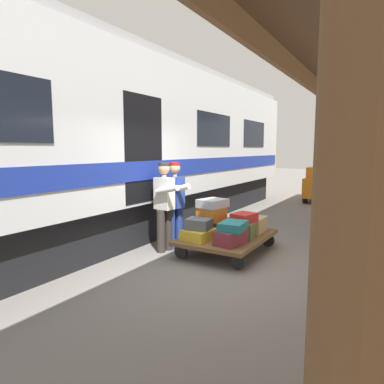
{
  "coord_description": "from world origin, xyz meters",
  "views": [
    {
      "loc": [
        -2.3,
        5.06,
        1.95
      ],
      "look_at": [
        0.94,
        -0.39,
        1.15
      ],
      "focal_mm": 31.75,
      "sensor_mm": 36.0,
      "label": 1
    }
  ],
  "objects_px": {
    "suitcase_tan_vintage": "(253,224)",
    "suitcase_gray_aluminum": "(213,203)",
    "suitcase_teal_softside": "(233,226)",
    "suitcase_red_plastic": "(244,217)",
    "train_car": "(88,144)",
    "suitcase_slate_roller": "(199,224)",
    "porter_by_door": "(165,204)",
    "baggage_tug": "(321,185)",
    "suitcase_orange_carryall": "(212,214)",
    "suitcase_yellow_case": "(199,234)",
    "suitcase_olive_duffel": "(243,230)",
    "suitcase_maroon_trunk": "(213,227)",
    "suitcase_brown_leather": "(224,224)",
    "suitcase_burgundy_valise": "(231,237)",
    "luggage_cart": "(227,238)",
    "porter_in_overalls": "(174,202)"
  },
  "relations": [
    {
      "from": "suitcase_slate_roller",
      "to": "suitcase_brown_leather",
      "type": "bearing_deg",
      "value": -90.67
    },
    {
      "from": "suitcase_gray_aluminum",
      "to": "baggage_tug",
      "type": "height_order",
      "value": "baggage_tug"
    },
    {
      "from": "suitcase_tan_vintage",
      "to": "suitcase_yellow_case",
      "type": "distance_m",
      "value": 1.23
    },
    {
      "from": "suitcase_orange_carryall",
      "to": "suitcase_gray_aluminum",
      "type": "height_order",
      "value": "suitcase_gray_aluminum"
    },
    {
      "from": "suitcase_tan_vintage",
      "to": "suitcase_orange_carryall",
      "type": "distance_m",
      "value": 0.88
    },
    {
      "from": "suitcase_yellow_case",
      "to": "suitcase_orange_carryall",
      "type": "bearing_deg",
      "value": -88.0
    },
    {
      "from": "suitcase_teal_softside",
      "to": "suitcase_orange_carryall",
      "type": "height_order",
      "value": "suitcase_orange_carryall"
    },
    {
      "from": "suitcase_burgundy_valise",
      "to": "luggage_cart",
      "type": "bearing_deg",
      "value": -59.82
    },
    {
      "from": "suitcase_red_plastic",
      "to": "porter_in_overalls",
      "type": "height_order",
      "value": "porter_in_overalls"
    },
    {
      "from": "train_car",
      "to": "suitcase_slate_roller",
      "type": "xyz_separation_m",
      "value": [
        -2.59,
        -0.16,
        -1.45
      ]
    },
    {
      "from": "suitcase_burgundy_valise",
      "to": "suitcase_gray_aluminum",
      "type": "xyz_separation_m",
      "value": [
        0.62,
        -0.53,
        0.47
      ]
    },
    {
      "from": "suitcase_teal_softside",
      "to": "suitcase_slate_roller",
      "type": "bearing_deg",
      "value": 2.54
    },
    {
      "from": "suitcase_yellow_case",
      "to": "suitcase_olive_duffel",
      "type": "relative_size",
      "value": 1.18
    },
    {
      "from": "train_car",
      "to": "baggage_tug",
      "type": "xyz_separation_m",
      "value": [
        -3.29,
        -8.11,
        -1.43
      ]
    },
    {
      "from": "suitcase_teal_softside",
      "to": "suitcase_red_plastic",
      "type": "xyz_separation_m",
      "value": [
        0.02,
        -0.53,
        0.05
      ]
    },
    {
      "from": "luggage_cart",
      "to": "baggage_tug",
      "type": "height_order",
      "value": "baggage_tug"
    },
    {
      "from": "suitcase_tan_vintage",
      "to": "suitcase_gray_aluminum",
      "type": "bearing_deg",
      "value": 40.52
    },
    {
      "from": "suitcase_teal_softside",
      "to": "suitcase_orange_carryall",
      "type": "bearing_deg",
      "value": -35.7
    },
    {
      "from": "suitcase_brown_leather",
      "to": "suitcase_maroon_trunk",
      "type": "height_order",
      "value": "suitcase_maroon_trunk"
    },
    {
      "from": "suitcase_tan_vintage",
      "to": "porter_in_overalls",
      "type": "distance_m",
      "value": 1.62
    },
    {
      "from": "luggage_cart",
      "to": "suitcase_slate_roller",
      "type": "height_order",
      "value": "suitcase_slate_roller"
    },
    {
      "from": "suitcase_maroon_trunk",
      "to": "porter_by_door",
      "type": "height_order",
      "value": "porter_by_door"
    },
    {
      "from": "suitcase_tan_vintage",
      "to": "porter_by_door",
      "type": "xyz_separation_m",
      "value": [
        1.35,
        1.08,
        0.45
      ]
    },
    {
      "from": "luggage_cart",
      "to": "suitcase_maroon_trunk",
      "type": "height_order",
      "value": "suitcase_maroon_trunk"
    },
    {
      "from": "suitcase_brown_leather",
      "to": "suitcase_maroon_trunk",
      "type": "bearing_deg",
      "value": 90.0
    },
    {
      "from": "suitcase_brown_leather",
      "to": "suitcase_burgundy_valise",
      "type": "bearing_deg",
      "value": 120.18
    },
    {
      "from": "train_car",
      "to": "suitcase_slate_roller",
      "type": "height_order",
      "value": "train_car"
    },
    {
      "from": "suitcase_maroon_trunk",
      "to": "suitcase_teal_softside",
      "type": "distance_m",
      "value": 0.84
    },
    {
      "from": "luggage_cart",
      "to": "porter_in_overalls",
      "type": "xyz_separation_m",
      "value": [
        1.03,
        0.26,
        0.64
      ]
    },
    {
      "from": "suitcase_brown_leather",
      "to": "baggage_tug",
      "type": "distance_m",
      "value": 6.93
    },
    {
      "from": "suitcase_tan_vintage",
      "to": "suitcase_teal_softside",
      "type": "relative_size",
      "value": 1.06
    },
    {
      "from": "suitcase_red_plastic",
      "to": "suitcase_gray_aluminum",
      "type": "xyz_separation_m",
      "value": [
        0.64,
        0.04,
        0.22
      ]
    },
    {
      "from": "suitcase_gray_aluminum",
      "to": "suitcase_slate_roller",
      "type": "height_order",
      "value": "suitcase_gray_aluminum"
    },
    {
      "from": "luggage_cart",
      "to": "suitcase_burgundy_valise",
      "type": "xyz_separation_m",
      "value": [
        -0.31,
        0.53,
        0.17
      ]
    },
    {
      "from": "suitcase_tan_vintage",
      "to": "suitcase_yellow_case",
      "type": "height_order",
      "value": "suitcase_tan_vintage"
    },
    {
      "from": "suitcase_maroon_trunk",
      "to": "suitcase_slate_roller",
      "type": "xyz_separation_m",
      "value": [
        0.01,
        0.53,
        0.16
      ]
    },
    {
      "from": "suitcase_burgundy_valise",
      "to": "train_car",
      "type": "bearing_deg",
      "value": 2.8
    },
    {
      "from": "suitcase_maroon_trunk",
      "to": "porter_by_door",
      "type": "distance_m",
      "value": 1.03
    },
    {
      "from": "suitcase_tan_vintage",
      "to": "suitcase_maroon_trunk",
      "type": "bearing_deg",
      "value": 40.69
    },
    {
      "from": "train_car",
      "to": "suitcase_orange_carryall",
      "type": "height_order",
      "value": "train_car"
    },
    {
      "from": "suitcase_maroon_trunk",
      "to": "porter_by_door",
      "type": "relative_size",
      "value": 0.3
    },
    {
      "from": "suitcase_teal_softside",
      "to": "suitcase_maroon_trunk",
      "type": "bearing_deg",
      "value": -37.68
    },
    {
      "from": "train_car",
      "to": "baggage_tug",
      "type": "relative_size",
      "value": 9.55
    },
    {
      "from": "suitcase_burgundy_valise",
      "to": "suitcase_red_plastic",
      "type": "xyz_separation_m",
      "value": [
        -0.01,
        -0.57,
        0.25
      ]
    },
    {
      "from": "suitcase_orange_carryall",
      "to": "porter_by_door",
      "type": "relative_size",
      "value": 0.26
    },
    {
      "from": "suitcase_orange_carryall",
      "to": "suitcase_slate_roller",
      "type": "xyz_separation_m",
      "value": [
        -0.01,
        0.51,
        -0.1
      ]
    },
    {
      "from": "suitcase_slate_roller",
      "to": "porter_by_door",
      "type": "bearing_deg",
      "value": 1.98
    },
    {
      "from": "train_car",
      "to": "suitcase_olive_duffel",
      "type": "distance_m",
      "value": 3.65
    },
    {
      "from": "porter_by_door",
      "to": "baggage_tug",
      "type": "relative_size",
      "value": 0.98
    },
    {
      "from": "suitcase_brown_leather",
      "to": "suitcase_maroon_trunk",
      "type": "xyz_separation_m",
      "value": [
        0.0,
        0.53,
        0.04
      ]
    }
  ]
}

